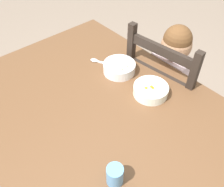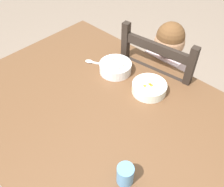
% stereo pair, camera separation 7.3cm
% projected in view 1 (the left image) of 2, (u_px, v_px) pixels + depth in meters
% --- Properties ---
extents(ground_plane, '(8.00, 8.00, 0.00)m').
position_uv_depth(ground_plane, '(106.00, 187.00, 1.65)').
color(ground_plane, '#7E6D5F').
extents(dining_table, '(1.43, 0.99, 0.76)m').
position_uv_depth(dining_table, '(104.00, 125.00, 1.18)').
color(dining_table, brown).
rests_on(dining_table, ground).
extents(dining_chair, '(0.47, 0.47, 0.97)m').
position_uv_depth(dining_chair, '(164.00, 97.00, 1.60)').
color(dining_chair, black).
rests_on(dining_chair, ground).
extents(child_figure, '(0.32, 0.31, 0.96)m').
position_uv_depth(child_figure, '(167.00, 77.00, 1.48)').
color(child_figure, silver).
rests_on(child_figure, ground).
extents(bowl_of_peas, '(0.17, 0.17, 0.06)m').
position_uv_depth(bowl_of_peas, '(119.00, 67.00, 1.29)').
color(bowl_of_peas, white).
rests_on(bowl_of_peas, dining_table).
extents(bowl_of_carrots, '(0.17, 0.17, 0.05)m').
position_uv_depth(bowl_of_carrots, '(151.00, 90.00, 1.18)').
color(bowl_of_carrots, white).
rests_on(bowl_of_carrots, dining_table).
extents(spoon, '(0.13, 0.08, 0.01)m').
position_uv_depth(spoon, '(98.00, 61.00, 1.37)').
color(spoon, silver).
rests_on(spoon, dining_table).
extents(drinking_cup, '(0.06, 0.06, 0.08)m').
position_uv_depth(drinking_cup, '(115.00, 175.00, 0.85)').
color(drinking_cup, '#5A96CE').
rests_on(drinking_cup, dining_table).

